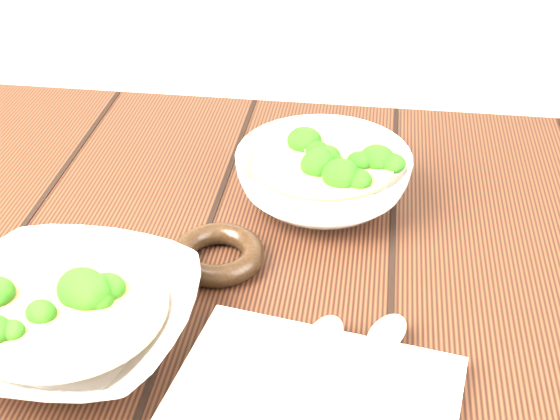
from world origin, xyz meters
name	(u,v)px	position (x,y,z in m)	size (l,w,h in m)	color
table	(216,363)	(0.00, 0.00, 0.63)	(1.20, 0.80, 0.75)	#321A0E
soup_bowl_front	(69,320)	(-0.10, -0.11, 0.78)	(0.24, 0.24, 0.06)	silver
soup_bowl_back	(323,176)	(0.10, 0.15, 0.78)	(0.24, 0.24, 0.07)	silver
trivet	(218,254)	(0.00, 0.02, 0.76)	(0.09, 0.09, 0.02)	black
napkin	(309,413)	(0.12, -0.17, 0.76)	(0.23, 0.19, 0.01)	beige
spoon_left	(311,364)	(0.11, -0.12, 0.77)	(0.06, 0.19, 0.01)	#B5AEA0
spoon_right	(369,359)	(0.16, -0.11, 0.77)	(0.09, 0.18, 0.01)	#B5AEA0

